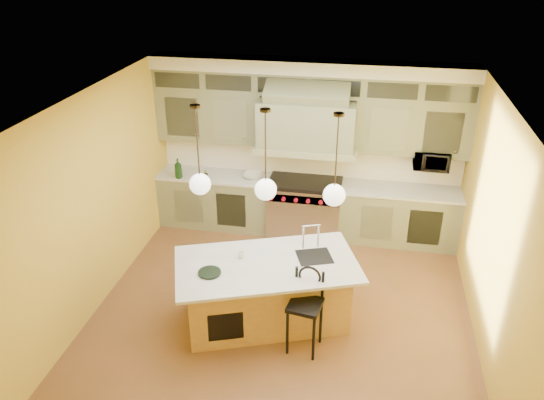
% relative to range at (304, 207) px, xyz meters
% --- Properties ---
extents(floor, '(5.00, 5.00, 0.00)m').
position_rel_range_xyz_m(floor, '(0.00, -2.14, -0.49)').
color(floor, brown).
rests_on(floor, ground).
extents(ceiling, '(5.00, 5.00, 0.00)m').
position_rel_range_xyz_m(ceiling, '(0.00, -2.14, 2.41)').
color(ceiling, white).
rests_on(ceiling, wall_back).
extents(wall_back, '(5.00, 0.00, 5.00)m').
position_rel_range_xyz_m(wall_back, '(0.00, 0.36, 0.96)').
color(wall_back, gold).
rests_on(wall_back, ground).
extents(wall_front, '(5.00, 0.00, 5.00)m').
position_rel_range_xyz_m(wall_front, '(0.00, -4.64, 0.96)').
color(wall_front, gold).
rests_on(wall_front, ground).
extents(wall_left, '(0.00, 5.00, 5.00)m').
position_rel_range_xyz_m(wall_left, '(-2.50, -2.14, 0.96)').
color(wall_left, gold).
rests_on(wall_left, ground).
extents(wall_right, '(0.00, 5.00, 5.00)m').
position_rel_range_xyz_m(wall_right, '(2.50, -2.14, 0.96)').
color(wall_right, gold).
rests_on(wall_right, ground).
extents(back_cabinetry, '(5.00, 0.77, 2.90)m').
position_rel_range_xyz_m(back_cabinetry, '(0.00, 0.09, 0.94)').
color(back_cabinetry, gray).
rests_on(back_cabinetry, floor).
extents(range, '(1.20, 0.74, 0.96)m').
position_rel_range_xyz_m(range, '(0.00, 0.00, 0.00)').
color(range, silver).
rests_on(range, floor).
extents(kitchen_island, '(2.54, 1.92, 1.35)m').
position_rel_range_xyz_m(kitchen_island, '(-0.17, -2.39, -0.01)').
color(kitchen_island, '#A6783B').
rests_on(kitchen_island, floor).
extents(counter_stool, '(0.44, 0.44, 1.10)m').
position_rel_range_xyz_m(counter_stool, '(0.39, -2.80, 0.14)').
color(counter_stool, black).
rests_on(counter_stool, floor).
extents(microwave, '(0.54, 0.37, 0.30)m').
position_rel_range_xyz_m(microwave, '(1.95, 0.11, 0.96)').
color(microwave, black).
rests_on(microwave, back_cabinetry).
extents(oil_bottle_a, '(0.13, 0.13, 0.34)m').
position_rel_range_xyz_m(oil_bottle_a, '(-2.10, -0.22, 0.62)').
color(oil_bottle_a, black).
rests_on(oil_bottle_a, back_cabinetry).
extents(oil_bottle_b, '(0.09, 0.09, 0.17)m').
position_rel_range_xyz_m(oil_bottle_b, '(-1.63, -0.22, 0.54)').
color(oil_bottle_b, black).
rests_on(oil_bottle_b, back_cabinetry).
extents(fruit_bowl, '(0.33, 0.33, 0.08)m').
position_rel_range_xyz_m(fruit_bowl, '(-0.89, 0.01, 0.49)').
color(fruit_bowl, white).
rests_on(fruit_bowl, back_cabinetry).
extents(cup, '(0.09, 0.09, 0.08)m').
position_rel_range_xyz_m(cup, '(-0.51, -2.37, 0.48)').
color(cup, white).
rests_on(cup, kitchen_island).
extents(pendant_left, '(0.26, 0.26, 1.11)m').
position_rel_range_xyz_m(pendant_left, '(-0.98, -2.39, 1.46)').
color(pendant_left, '#2D2319').
rests_on(pendant_left, ceiling).
extents(pendant_center, '(0.26, 0.26, 1.11)m').
position_rel_range_xyz_m(pendant_center, '(-0.18, -2.39, 1.46)').
color(pendant_center, '#2D2319').
rests_on(pendant_center, ceiling).
extents(pendant_right, '(0.26, 0.26, 1.11)m').
position_rel_range_xyz_m(pendant_right, '(0.62, -2.39, 1.46)').
color(pendant_right, '#2D2319').
rests_on(pendant_right, ceiling).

